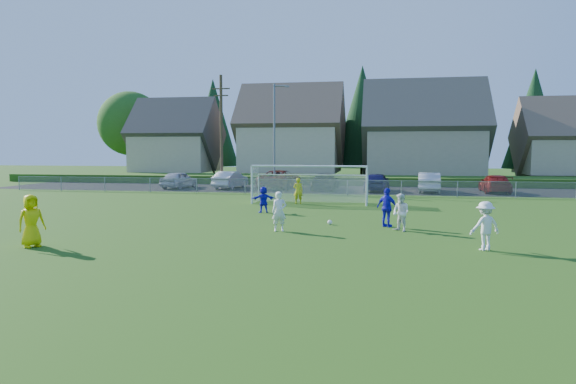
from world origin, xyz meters
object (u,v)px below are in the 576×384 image
(player_white_b, at_px, (401,213))
(car_g, at_px, (495,184))
(car_d, at_px, (325,182))
(car_a, at_px, (179,180))
(soccer_goal, at_px, (310,178))
(soccer_ball, at_px, (330,222))
(player_blue_b, at_px, (263,200))
(player_white_a, at_px, (279,211))
(car_f, at_px, (429,182))
(referee, at_px, (31,221))
(player_white_c, at_px, (485,226))
(car_b, at_px, (231,180))
(car_e, at_px, (377,182))
(car_c, at_px, (280,179))
(player_blue_a, at_px, (387,207))
(goalkeeper, at_px, (298,191))

(player_white_b, distance_m, car_g, 22.57)
(car_d, bearing_deg, car_a, 2.94)
(car_a, distance_m, soccer_goal, 16.95)
(car_a, bearing_deg, player_white_b, 138.96)
(car_d, distance_m, car_g, 13.72)
(soccer_ball, bearing_deg, player_blue_b, 136.56)
(player_white_a, height_order, car_f, player_white_a)
(referee, relative_size, car_a, 0.43)
(soccer_ball, height_order, player_white_b, player_white_b)
(player_white_c, xyz_separation_m, car_d, (-8.34, 24.89, -0.14))
(car_d, bearing_deg, soccer_ball, 99.01)
(car_f, relative_size, car_g, 0.98)
(player_white_b, height_order, car_g, player_white_b)
(referee, xyz_separation_m, car_b, (-0.90, 27.65, -0.19))
(car_f, height_order, car_g, car_f)
(referee, relative_size, player_white_a, 1.12)
(car_b, bearing_deg, car_f, -175.97)
(car_f, relative_size, soccer_goal, 0.65)
(car_d, distance_m, soccer_goal, 10.66)
(referee, relative_size, car_b, 0.41)
(player_blue_b, xyz_separation_m, car_a, (-11.46, 15.78, 0.03))
(soccer_ball, relative_size, player_white_a, 0.13)
(soccer_ball, bearing_deg, referee, -143.64)
(car_e, relative_size, soccer_goal, 0.62)
(player_white_c, height_order, car_d, player_white_c)
(car_c, bearing_deg, player_white_a, 106.89)
(car_a, xyz_separation_m, car_g, (26.85, 0.04, -0.04))
(player_white_c, bearing_deg, car_f, -114.36)
(soccer_ball, relative_size, car_b, 0.05)
(car_d, height_order, car_g, car_g)
(car_d, bearing_deg, player_white_b, 106.87)
(car_e, distance_m, soccer_goal, 11.05)
(player_blue_a, bearing_deg, player_white_b, 148.43)
(player_blue_a, distance_m, car_g, 21.72)
(car_b, bearing_deg, referee, 98.72)
(car_e, bearing_deg, car_f, -174.31)
(soccer_ball, relative_size, soccer_goal, 0.03)
(player_white_a, distance_m, soccer_goal, 11.52)
(player_white_a, xyz_separation_m, player_white_c, (7.88, -2.78, 0.00))
(soccer_ball, xyz_separation_m, car_b, (-10.93, 20.27, 0.65))
(player_white_c, relative_size, player_blue_b, 1.18)
(referee, relative_size, car_e, 0.41)
(soccer_ball, bearing_deg, soccer_goal, 103.44)
(car_a, bearing_deg, player_white_a, 129.06)
(player_white_c, xyz_separation_m, goalkeeper, (-8.85, 13.71, -0.02))
(player_blue_a, bearing_deg, referee, 61.63)
(car_c, relative_size, car_e, 1.29)
(player_white_a, relative_size, car_b, 0.37)
(car_a, relative_size, soccer_goal, 0.60)
(car_a, relative_size, car_g, 0.90)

